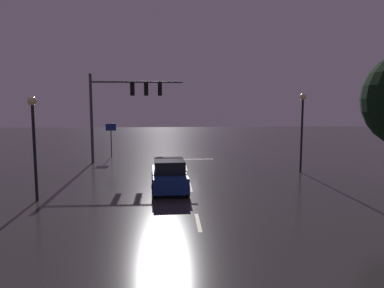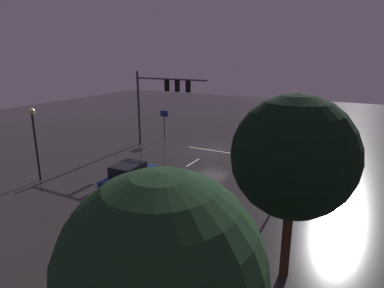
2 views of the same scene
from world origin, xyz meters
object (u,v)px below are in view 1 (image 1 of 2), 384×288
street_lamp_left_kerb (302,118)px  route_sign (111,133)px  traffic_signal_assembly (124,99)px  car_approaching (169,175)px  street_lamp_right_kerb (33,128)px

street_lamp_left_kerb → route_sign: street_lamp_left_kerb is taller
traffic_signal_assembly → street_lamp_left_kerb: (-12.57, 4.91, -1.30)m
car_approaching → street_lamp_right_kerb: bearing=15.9°
street_lamp_left_kerb → route_sign: size_ratio=1.80×
traffic_signal_assembly → route_sign: bearing=-61.1°
car_approaching → street_lamp_right_kerb: size_ratio=0.88×
car_approaching → route_sign: bearing=-67.0°
car_approaching → route_sign: 13.26m
car_approaching → street_lamp_left_kerb: (-9.00, -4.37, 2.94)m
traffic_signal_assembly → street_lamp_right_kerb: (2.88, 11.12, -1.49)m
traffic_signal_assembly → street_lamp_right_kerb: size_ratio=1.45×
street_lamp_right_kerb → street_lamp_left_kerb: bearing=-158.1°
traffic_signal_assembly → car_approaching: size_ratio=1.64×
car_approaching → street_lamp_left_kerb: size_ratio=0.83×
traffic_signal_assembly → car_approaching: traffic_signal_assembly is taller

